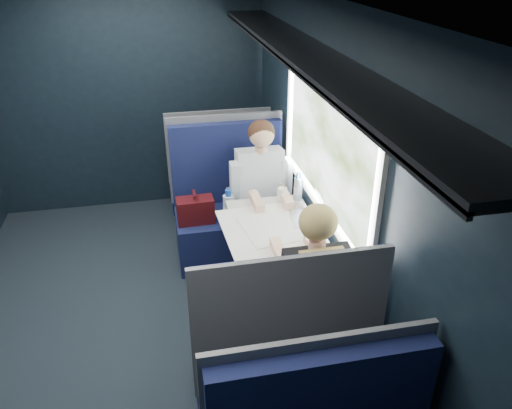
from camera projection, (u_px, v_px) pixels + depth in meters
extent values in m
cube|color=black|center=(141.00, 326.00, 3.81)|extent=(2.80, 4.20, 0.01)
cube|color=black|center=(332.00, 172.00, 3.53)|extent=(0.10, 4.20, 2.30)
cube|color=black|center=(128.00, 100.00, 5.13)|extent=(2.80, 0.10, 2.30)
cube|color=beige|center=(328.00, 90.00, 3.24)|extent=(0.03, 1.84, 0.07)
cube|color=beige|center=(320.00, 205.00, 3.64)|extent=(0.03, 1.84, 0.07)
cube|color=beige|center=(377.00, 211.00, 2.67)|extent=(0.03, 0.07, 0.78)
cube|color=beige|center=(290.00, 112.00, 4.20)|extent=(0.03, 0.07, 0.78)
cube|color=black|center=(306.00, 54.00, 3.10)|extent=(0.36, 4.10, 0.04)
cube|color=black|center=(280.00, 58.00, 3.08)|extent=(0.02, 4.10, 0.03)
cube|color=red|center=(330.00, 67.00, 3.17)|extent=(0.01, 0.10, 0.12)
cylinder|color=#54565E|center=(253.00, 274.00, 3.80)|extent=(0.08, 0.08, 0.70)
cube|color=silver|center=(277.00, 230.00, 3.66)|extent=(0.62, 1.00, 0.04)
cube|color=black|center=(233.00, 236.00, 4.53)|extent=(1.00, 0.50, 0.45)
cube|color=black|center=(226.00, 163.00, 4.51)|extent=(1.00, 0.10, 0.75)
cube|color=#54565E|center=(225.00, 158.00, 4.55)|extent=(1.04, 0.03, 0.82)
cube|color=#54565E|center=(233.00, 207.00, 4.34)|extent=(0.06, 0.40, 0.20)
cube|color=#400D11|center=(195.00, 210.00, 4.26)|extent=(0.32, 0.18, 0.22)
cylinder|color=#400D11|center=(194.00, 194.00, 4.19)|extent=(0.03, 0.13, 0.03)
cylinder|color=silver|center=(229.00, 209.00, 4.25)|extent=(0.09, 0.09, 0.25)
cylinder|color=#1849B7|center=(228.00, 193.00, 4.18)|extent=(0.05, 0.05, 0.06)
cube|color=black|center=(273.00, 361.00, 3.18)|extent=(1.00, 0.50, 0.45)
cube|color=black|center=(288.00, 319.00, 2.64)|extent=(1.00, 0.10, 0.75)
cube|color=#54565E|center=(291.00, 323.00, 2.58)|extent=(1.04, 0.03, 0.82)
cube|color=#54565E|center=(272.00, 317.00, 3.07)|extent=(0.06, 0.40, 0.20)
cube|color=black|center=(217.00, 185.00, 5.48)|extent=(1.00, 0.40, 0.45)
cube|color=black|center=(218.00, 145.00, 5.02)|extent=(1.00, 0.10, 0.66)
cube|color=#54565E|center=(219.00, 145.00, 4.96)|extent=(1.04, 0.03, 0.72)
cube|color=#54565E|center=(317.00, 399.00, 2.22)|extent=(1.04, 0.03, 0.72)
cube|color=black|center=(264.00, 211.00, 4.31)|extent=(0.36, 0.44, 0.16)
cube|color=black|center=(268.00, 253.00, 4.28)|extent=(0.32, 0.12, 0.45)
cube|color=silver|center=(260.00, 177.00, 4.33)|extent=(0.40, 0.29, 0.53)
cylinder|color=#D8A88C|center=(261.00, 149.00, 4.17)|extent=(0.10, 0.10, 0.06)
sphere|color=#D8A88C|center=(262.00, 135.00, 4.09)|extent=(0.21, 0.21, 0.21)
sphere|color=#382114|center=(261.00, 132.00, 4.09)|extent=(0.22, 0.22, 0.22)
cube|color=silver|center=(236.00, 182.00, 4.26)|extent=(0.09, 0.12, 0.34)
cube|color=silver|center=(286.00, 177.00, 4.34)|extent=(0.09, 0.12, 0.34)
cube|color=black|center=(307.00, 305.00, 3.20)|extent=(0.36, 0.44, 0.16)
cube|color=black|center=(296.00, 321.00, 3.52)|extent=(0.32, 0.12, 0.45)
cube|color=black|center=(316.00, 289.00, 2.95)|extent=(0.40, 0.29, 0.53)
cylinder|color=#D8A88C|center=(317.00, 245.00, 2.85)|extent=(0.10, 0.10, 0.06)
sphere|color=#D8A88C|center=(317.00, 223.00, 2.81)|extent=(0.21, 0.21, 0.21)
sphere|color=tan|center=(318.00, 222.00, 2.79)|extent=(0.22, 0.22, 0.22)
cube|color=black|center=(279.00, 289.00, 2.94)|extent=(0.09, 0.12, 0.34)
cube|color=black|center=(349.00, 280.00, 3.02)|extent=(0.09, 0.12, 0.34)
cube|color=tan|center=(321.00, 278.00, 2.84)|extent=(0.26, 0.07, 0.36)
cube|color=white|center=(266.00, 234.00, 3.57)|extent=(0.63, 0.88, 0.01)
cube|color=silver|center=(306.00, 218.00, 3.77)|extent=(0.24, 0.31, 0.01)
cube|color=silver|center=(320.00, 204.00, 3.74)|extent=(0.04, 0.29, 0.20)
cube|color=black|center=(319.00, 204.00, 3.74)|extent=(0.03, 0.25, 0.16)
cylinder|color=silver|center=(298.00, 189.00, 4.01)|extent=(0.07, 0.07, 0.19)
cylinder|color=#1849B7|center=(299.00, 176.00, 3.95)|extent=(0.04, 0.04, 0.04)
cylinder|color=white|center=(282.00, 194.00, 4.04)|extent=(0.08, 0.08, 0.10)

